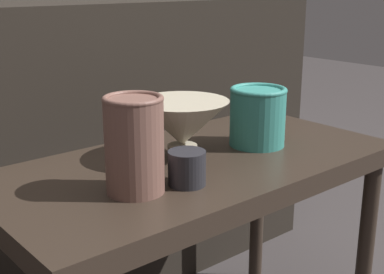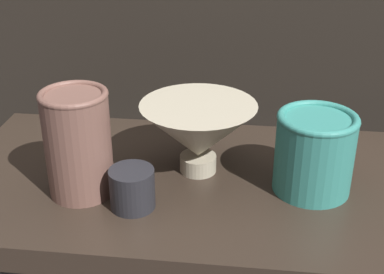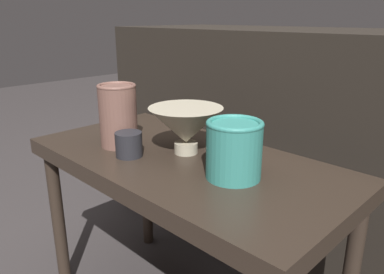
{
  "view_description": "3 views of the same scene",
  "coord_description": "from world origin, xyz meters",
  "px_view_note": "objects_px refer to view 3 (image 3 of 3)",
  "views": [
    {
      "loc": [
        -0.63,
        -0.73,
        0.81
      ],
      "look_at": [
        -0.0,
        0.01,
        0.52
      ],
      "focal_mm": 50.0,
      "sensor_mm": 36.0,
      "label": 1
    },
    {
      "loc": [
        0.06,
        -0.71,
        0.91
      ],
      "look_at": [
        -0.03,
        0.03,
        0.53
      ],
      "focal_mm": 50.0,
      "sensor_mm": 36.0,
      "label": 2
    },
    {
      "loc": [
        0.6,
        -0.58,
        0.8
      ],
      "look_at": [
        0.02,
        0.0,
        0.53
      ],
      "focal_mm": 35.0,
      "sensor_mm": 36.0,
      "label": 3
    }
  ],
  "objects_px": {
    "bowl": "(186,126)",
    "vase_colorful_right": "(234,148)",
    "cup": "(129,144)",
    "vase_textured_left": "(118,114)"
  },
  "relations": [
    {
      "from": "bowl",
      "to": "vase_colorful_right",
      "type": "bearing_deg",
      "value": -10.81
    },
    {
      "from": "bowl",
      "to": "cup",
      "type": "distance_m",
      "value": 0.14
    },
    {
      "from": "vase_textured_left",
      "to": "cup",
      "type": "height_order",
      "value": "vase_textured_left"
    },
    {
      "from": "bowl",
      "to": "cup",
      "type": "relative_size",
      "value": 2.8
    },
    {
      "from": "vase_colorful_right",
      "to": "bowl",
      "type": "bearing_deg",
      "value": 169.19
    },
    {
      "from": "vase_textured_left",
      "to": "vase_colorful_right",
      "type": "distance_m",
      "value": 0.34
    },
    {
      "from": "bowl",
      "to": "vase_colorful_right",
      "type": "xyz_separation_m",
      "value": [
        0.17,
        -0.03,
        -0.01
      ]
    },
    {
      "from": "vase_textured_left",
      "to": "cup",
      "type": "bearing_deg",
      "value": -20.34
    },
    {
      "from": "vase_textured_left",
      "to": "cup",
      "type": "relative_size",
      "value": 2.49
    },
    {
      "from": "vase_textured_left",
      "to": "vase_colorful_right",
      "type": "bearing_deg",
      "value": 7.9
    }
  ]
}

